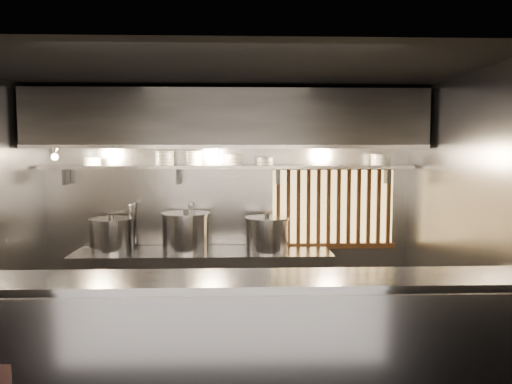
{
  "coord_description": "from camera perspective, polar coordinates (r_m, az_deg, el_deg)",
  "views": [
    {
      "loc": [
        0.12,
        -4.66,
        2.11
      ],
      "look_at": [
        0.31,
        0.55,
        1.65
      ],
      "focal_mm": 35.0,
      "sensor_mm": 36.0,
      "label": 1
    }
  ],
  "objects": [
    {
      "name": "bowl_stack_5",
      "position": [
        6.23,
        14.04,
        3.6
      ],
      "size": [
        0.24,
        0.24,
        0.13
      ],
      "color": "white",
      "rests_on": "bowl_shelf"
    },
    {
      "name": "floor",
      "position": [
        5.12,
        -3.39,
        -19.27
      ],
      "size": [
        4.5,
        4.5,
        0.0
      ],
      "primitive_type": "plane",
      "color": "black",
      "rests_on": "ground"
    },
    {
      "name": "serving_counter",
      "position": [
        4.01,
        -3.76,
        -17.54
      ],
      "size": [
        4.5,
        0.56,
        1.13
      ],
      "color": "#96969B",
      "rests_on": "floor"
    },
    {
      "name": "ceiling",
      "position": [
        4.72,
        -3.58,
        13.49
      ],
      "size": [
        4.5,
        4.5,
        0.0
      ],
      "primitive_type": "plane",
      "rotation": [
        3.14,
        0.0,
        0.0
      ],
      "color": "black",
      "rests_on": "wall_back"
    },
    {
      "name": "pendant_bulb",
      "position": [
        5.87,
        -4.2,
        3.62
      ],
      "size": [
        0.09,
        0.09,
        0.19
      ],
      "color": "#2D2D30",
      "rests_on": "exhaust_hood"
    },
    {
      "name": "bowl_stack_1",
      "position": [
        6.05,
        -10.38,
        3.81
      ],
      "size": [
        0.23,
        0.23,
        0.17
      ],
      "color": "white",
      "rests_on": "bowl_shelf"
    },
    {
      "name": "stock_pot_right",
      "position": [
        5.85,
        1.27,
        -4.82
      ],
      "size": [
        0.52,
        0.52,
        0.44
      ],
      "rotation": [
        0.0,
        0.0,
        0.0
      ],
      "color": "#96969B",
      "rests_on": "cooking_bench"
    },
    {
      "name": "faucet_left",
      "position": [
        6.21,
        -13.84,
        -2.5
      ],
      "size": [
        0.04,
        0.3,
        0.5
      ],
      "color": "silver",
      "rests_on": "wall_back"
    },
    {
      "name": "cooking_bench",
      "position": [
        6.04,
        -6.06,
        -10.9
      ],
      "size": [
        3.0,
        0.7,
        0.9
      ],
      "primitive_type": "cube",
      "color": "#96969B",
      "rests_on": "floor"
    },
    {
      "name": "wood_screen",
      "position": [
        6.27,
        8.81,
        -1.66
      ],
      "size": [
        1.56,
        0.09,
        1.04
      ],
      "color": "#FDCE72",
      "rests_on": "wall_back"
    },
    {
      "name": "bowl_shelf",
      "position": [
        5.99,
        -3.2,
        2.87
      ],
      "size": [
        4.4,
        0.34,
        0.04
      ],
      "primitive_type": "cube",
      "color": "#96969B",
      "rests_on": "wall_back"
    },
    {
      "name": "bowl_stack_0",
      "position": [
        6.23,
        -18.2,
        3.33
      ],
      "size": [
        0.22,
        0.22,
        0.09
      ],
      "color": "white",
      "rests_on": "bowl_shelf"
    },
    {
      "name": "faucet_right",
      "position": [
        6.11,
        -7.39,
        -2.52
      ],
      "size": [
        0.04,
        0.3,
        0.5
      ],
      "color": "silver",
      "rests_on": "wall_back"
    },
    {
      "name": "bowl_stack_3",
      "position": [
        5.98,
        -2.61,
        3.7
      ],
      "size": [
        0.23,
        0.23,
        0.13
      ],
      "color": "white",
      "rests_on": "bowl_shelf"
    },
    {
      "name": "stock_pot_left",
      "position": [
        6.08,
        -16.19,
        -4.7
      ],
      "size": [
        0.66,
        0.66,
        0.43
      ],
      "rotation": [
        0.0,
        0.0,
        0.34
      ],
      "color": "#96969B",
      "rests_on": "cooking_bench"
    },
    {
      "name": "exhaust_hood",
      "position": [
        5.77,
        -3.27,
        8.2
      ],
      "size": [
        4.4,
        0.81,
        0.65
      ],
      "color": "#2D2D30",
      "rests_on": "ceiling"
    },
    {
      "name": "bowl_stack_2",
      "position": [
        6.01,
        -7.17,
        3.85
      ],
      "size": [
        0.22,
        0.22,
        0.17
      ],
      "color": "white",
      "rests_on": "bowl_shelf"
    },
    {
      "name": "stock_pot_mid",
      "position": [
        5.96,
        -8.0,
        -4.48
      ],
      "size": [
        0.75,
        0.75,
        0.49
      ],
      "rotation": [
        0.0,
        0.0,
        0.38
      ],
      "color": "#96969B",
      "rests_on": "cooking_bench"
    },
    {
      "name": "heat_lamp",
      "position": [
        5.87,
        -22.22,
        4.29
      ],
      "size": [
        0.25,
        0.35,
        0.2
      ],
      "color": "#96969B",
      "rests_on": "exhaust_hood"
    },
    {
      "name": "wall_right",
      "position": [
        5.18,
        22.32,
        -3.18
      ],
      "size": [
        0.0,
        3.0,
        3.0
      ],
      "primitive_type": "plane",
      "rotation": [
        1.57,
        0.0,
        -1.57
      ],
      "color": "gray",
      "rests_on": "floor"
    },
    {
      "name": "bowl_stack_4",
      "position": [
        5.99,
        1.03,
        3.52
      ],
      "size": [
        0.21,
        0.21,
        0.09
      ],
      "color": "white",
      "rests_on": "bowl_shelf"
    },
    {
      "name": "wall_back",
      "position": [
        6.2,
        -3.14,
        -1.5
      ],
      "size": [
        4.5,
        0.0,
        4.5
      ],
      "primitive_type": "plane",
      "rotation": [
        1.57,
        0.0,
        0.0
      ],
      "color": "gray",
      "rests_on": "floor"
    }
  ]
}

